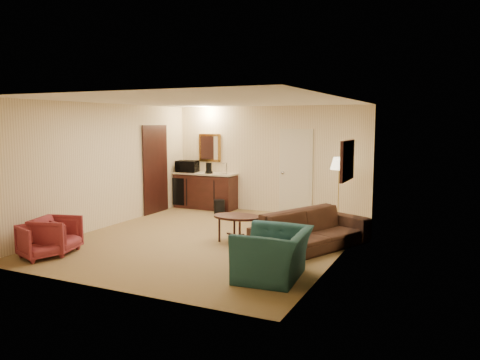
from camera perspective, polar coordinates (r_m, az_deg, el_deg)
The scene contains 12 objects.
ground at distance 9.03m, azimuth -3.52°, elevation -7.11°, with size 6.00×6.00×0.00m, color olive.
room_walls at distance 9.50m, azimuth -1.88°, elevation 4.09°, with size 5.02×6.01×2.61m.
wetbar_cabinet at distance 12.06m, azimuth -4.23°, elevation -1.30°, with size 1.64×0.58×0.92m, color #391712.
sofa at distance 8.30m, azimuth 8.79°, elevation -5.28°, with size 2.28×0.67×0.89m, color black.
teal_armchair at distance 6.68m, azimuth 4.08°, elevation -7.98°, with size 1.09×0.71×0.95m, color #1C4848.
rose_chair_near at distance 8.55m, azimuth -21.53°, elevation -6.06°, with size 0.66×0.62×0.68m, color maroon.
rose_chair_far at distance 8.34m, azimuth -23.12°, elevation -6.66°, with size 0.61×0.57×0.62m, color maroon.
coffee_table at distance 8.60m, azimuth -0.38°, elevation -6.04°, with size 0.90×0.61×0.52m, color black.
floor_lamp at distance 10.46m, azimuth 11.92°, elevation -1.22°, with size 0.39×0.39×1.46m, color #AD8E39.
waste_bin at distance 11.39m, azimuth -2.54°, elevation -3.27°, with size 0.27×0.27×0.34m, color black.
microwave at distance 12.18m, azimuth -6.46°, elevation 1.82°, with size 0.55×0.30×0.37m, color black.
coffee_maker at distance 11.83m, azimuth -3.82°, elevation 1.46°, with size 0.15×0.15×0.27m, color black.
Camera 1 is at (4.20, -7.68, 2.21)m, focal length 35.00 mm.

